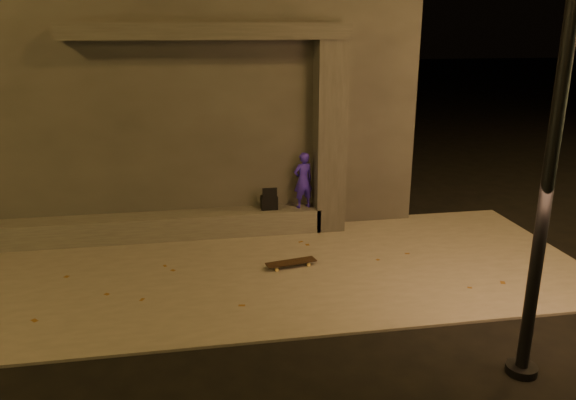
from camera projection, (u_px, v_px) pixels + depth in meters
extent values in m
plane|color=black|center=(270.00, 335.00, 7.35)|extent=(120.00, 120.00, 0.00)
cube|color=#68625C|center=(252.00, 271.00, 9.22)|extent=(11.00, 4.40, 0.04)
cube|color=#383533|center=(183.00, 85.00, 12.52)|extent=(9.00, 5.00, 5.20)
cube|color=#4C4945|center=(162.00, 226.00, 10.55)|extent=(6.00, 0.55, 0.45)
cube|color=#383533|center=(329.00, 138.00, 10.61)|extent=(0.55, 0.55, 3.60)
cube|color=#383533|center=(208.00, 31.00, 9.72)|extent=(5.00, 0.70, 0.28)
imported|color=#2F1CBC|center=(303.00, 180.00, 10.77)|extent=(0.45, 0.36, 1.09)
cube|color=black|center=(269.00, 203.00, 10.78)|extent=(0.32, 0.21, 0.26)
cube|color=black|center=(269.00, 192.00, 10.71)|extent=(0.28, 0.04, 0.19)
cube|color=black|center=(291.00, 262.00, 9.29)|extent=(0.87, 0.37, 0.02)
cylinder|color=tan|center=(305.00, 261.00, 9.48)|extent=(0.06, 0.05, 0.06)
cylinder|color=tan|center=(309.00, 265.00, 9.33)|extent=(0.06, 0.05, 0.06)
cylinder|color=tan|center=(273.00, 266.00, 9.29)|extent=(0.06, 0.05, 0.06)
cylinder|color=tan|center=(277.00, 270.00, 9.14)|extent=(0.06, 0.05, 0.06)
cube|color=#99999E|center=(307.00, 261.00, 9.40)|extent=(0.09, 0.18, 0.02)
cube|color=#99999E|center=(275.00, 266.00, 9.20)|extent=(0.09, 0.18, 0.02)
cylinder|color=black|center=(569.00, 33.00, 5.41)|extent=(0.14, 0.14, 7.60)
cylinder|color=black|center=(521.00, 369.00, 6.52)|extent=(0.36, 0.36, 0.10)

